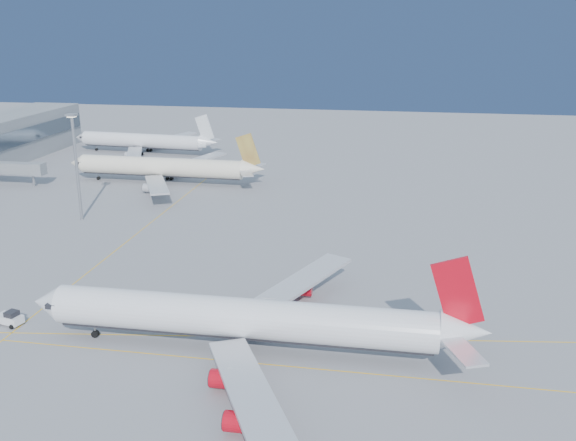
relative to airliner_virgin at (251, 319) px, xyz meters
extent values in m
plane|color=slate|center=(2.63, 10.59, -4.97)|extent=(500.00, 500.00, 0.00)
cube|color=gray|center=(-92.37, 82.59, 0.23)|extent=(22.00, 3.00, 3.00)
cylinder|color=gray|center=(-83.37, 82.59, -2.37)|extent=(0.70, 0.70, 5.20)
cube|color=gray|center=(-81.37, 82.59, 0.23)|extent=(3.20, 3.60, 3.40)
cube|color=#FBB60D|center=(7.63, -3.41, -4.96)|extent=(90.00, 0.18, 0.02)
cube|color=#FBB60D|center=(2.63, 4.59, -4.96)|extent=(118.86, 16.88, 0.02)
cube|color=#FBB60D|center=(-37.37, 40.59, -4.96)|extent=(0.18, 140.00, 0.02)
cylinder|color=white|center=(-1.46, 0.00, 0.17)|extent=(55.29, 5.83, 5.73)
cone|color=white|center=(-31.27, -0.06, 0.17)|extent=(4.45, 5.73, 5.73)
cone|color=white|center=(29.64, 0.06, 0.76)|extent=(6.92, 5.45, 5.44)
cube|color=black|center=(-29.39, -0.06, 0.76)|extent=(1.59, 5.44, 0.69)
cube|color=#B7B7BC|center=(3.58, -16.02, -1.41)|extent=(17.16, 27.94, 0.54)
cube|color=#B7B7BC|center=(3.52, 16.04, -1.41)|extent=(17.07, 27.97, 0.54)
cube|color=red|center=(28.16, 0.05, 6.29)|extent=(7.59, 0.46, 10.44)
cylinder|color=gray|center=(-24.12, -0.05, -3.29)|extent=(0.24, 0.24, 2.27)
cylinder|color=black|center=(-24.12, -0.05, -4.42)|extent=(1.09, 0.69, 1.09)
cylinder|color=gray|center=(-0.46, -4.05, -3.29)|extent=(0.32, 0.32, 2.27)
cylinder|color=black|center=(-0.46, -4.05, -4.42)|extent=(1.09, 0.89, 1.09)
cylinder|color=gray|center=(-0.48, 4.05, -3.29)|extent=(0.32, 0.32, 2.27)
cylinder|color=black|center=(-0.48, 4.05, -4.42)|extent=(1.09, 0.89, 1.09)
cylinder|color=red|center=(-0.42, -10.88, -3.26)|extent=(4.74, 2.48, 2.47)
cylinder|color=red|center=(3.78, -19.46, -3.26)|extent=(4.74, 2.48, 2.47)
cylinder|color=red|center=(-0.46, 10.88, -3.26)|extent=(4.74, 2.48, 2.47)
cylinder|color=red|center=(3.71, 19.47, -3.26)|extent=(4.74, 2.48, 2.47)
cylinder|color=silver|center=(-48.71, 92.92, -0.13)|extent=(48.91, 6.09, 5.35)
cone|color=silver|center=(-75.19, 93.32, -0.13)|extent=(4.31, 5.42, 5.35)
cone|color=silver|center=(-21.01, 92.50, 0.43)|extent=(6.65, 5.18, 5.09)
cube|color=black|center=(-73.41, 93.29, 0.43)|extent=(1.58, 5.11, 0.66)
cube|color=#B7B7BC|center=(-44.40, 78.10, -1.60)|extent=(15.55, 25.86, 0.52)
cube|color=#B7B7BC|center=(-43.96, 107.60, -1.60)|extent=(16.20, 25.64, 0.52)
cube|color=gold|center=(-22.42, 92.52, 5.67)|extent=(7.23, 0.53, 9.94)
cylinder|color=gray|center=(-68.73, 93.22, -3.37)|extent=(0.23, 0.23, 2.16)
cylinder|color=black|center=(-68.73, 93.22, -4.45)|extent=(1.04, 0.67, 1.03)
cylinder|color=gray|center=(-47.83, 89.10, -3.37)|extent=(0.30, 0.30, 2.16)
cylinder|color=black|center=(-47.83, 89.10, -4.45)|extent=(1.05, 0.86, 1.03)
cylinder|color=gray|center=(-47.72, 96.71, -3.37)|extent=(0.30, 0.30, 2.16)
cylinder|color=black|center=(-47.72, 96.71, -4.45)|extent=(1.05, 0.86, 1.03)
cylinder|color=#B7B7BC|center=(-47.05, 80.77, -3.36)|extent=(4.54, 2.42, 2.35)
cylinder|color=#B7B7BC|center=(-46.69, 105.01, -3.36)|extent=(4.54, 2.42, 2.35)
cylinder|color=white|center=(-71.35, 133.49, -0.39)|extent=(45.10, 8.43, 5.02)
cone|color=white|center=(-95.68, 135.35, -0.39)|extent=(4.41, 5.32, 5.02)
cone|color=white|center=(-45.87, 131.54, 0.15)|extent=(6.62, 5.24, 4.77)
cube|color=black|center=(-93.98, 135.22, 0.15)|extent=(1.79, 4.87, 0.63)
cube|color=#B7B7BC|center=(-68.29, 119.60, -1.77)|extent=(13.22, 24.21, 0.49)
cube|color=#B7B7BC|center=(-66.22, 146.75, -1.77)|extent=(16.23, 23.23, 0.49)
cube|color=silver|center=(-47.21, 131.65, 5.12)|extent=(6.91, 0.93, 9.49)
cylinder|color=gray|center=(-89.69, 134.89, -3.44)|extent=(0.22, 0.22, 2.06)
cylinder|color=black|center=(-89.69, 134.89, -4.47)|extent=(1.03, 0.70, 0.99)
cylinder|color=gray|center=(-70.73, 129.85, -3.44)|extent=(0.29, 0.29, 2.06)
cylinder|color=black|center=(-70.73, 129.85, -4.47)|extent=(1.05, 0.88, 0.99)
cylinder|color=gray|center=(-70.19, 137.00, -3.44)|extent=(0.29, 0.29, 2.06)
cylinder|color=black|center=(-70.19, 137.00, -4.47)|extent=(1.05, 0.88, 0.99)
cylinder|color=#B7B7BC|center=(-70.63, 122.21, -3.46)|extent=(4.46, 2.56, 2.24)
cylinder|color=#B7B7BC|center=(-68.92, 144.53, -3.46)|extent=(4.46, 2.56, 2.24)
cube|color=white|center=(-39.27, 1.56, -4.02)|extent=(4.57, 3.02, 1.26)
cube|color=black|center=(-38.66, 1.42, -3.08)|extent=(2.05, 2.13, 0.94)
cylinder|color=black|center=(-40.44, 2.98, -4.60)|extent=(0.80, 0.53, 0.73)
cylinder|color=black|center=(-38.10, 0.15, -4.60)|extent=(0.80, 0.53, 0.73)
cylinder|color=black|center=(-37.59, 2.29, -4.60)|extent=(0.80, 0.53, 0.73)
cylinder|color=gray|center=(-54.63, 55.23, 7.43)|extent=(0.69, 0.69, 24.79)
cube|color=gray|center=(-54.63, 55.23, 20.03)|extent=(2.18, 2.18, 0.50)
cube|color=white|center=(-54.63, 55.23, 19.63)|extent=(1.59, 1.59, 0.25)
camera|label=1|loc=(19.65, -80.61, 40.73)|focal=40.00mm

